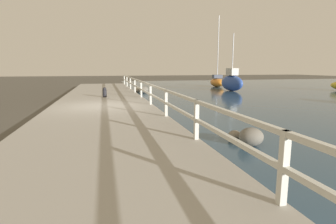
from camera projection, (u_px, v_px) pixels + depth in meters
name	position (u px, v px, depth m)	size (l,w,h in m)	color
ground_plane	(103.00, 114.00, 12.25)	(120.00, 120.00, 0.00)	#4C473D
dock_walkway	(103.00, 110.00, 12.22)	(4.76, 36.00, 0.36)	#9E998E
railing	(151.00, 90.00, 12.61)	(0.10, 32.50, 0.99)	beige
boulder_far_strip	(235.00, 135.00, 7.72)	(0.39, 0.35, 0.29)	slate
boulder_upstream	(251.00, 137.00, 7.14)	(0.68, 0.61, 0.51)	#666056
boulder_near_dock	(144.00, 90.00, 21.95)	(0.79, 0.71, 0.59)	#666056
boulder_downstream	(138.00, 90.00, 22.68)	(0.63, 0.57, 0.47)	gray
mooring_bollard	(105.00, 92.00, 15.81)	(0.24, 0.24, 0.60)	black
sailboat_blue	(232.00, 82.00, 24.09)	(1.27, 3.35, 5.15)	#2D4C9E
sailboat_orange	(217.00, 82.00, 29.41)	(2.01, 3.73, 7.67)	orange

